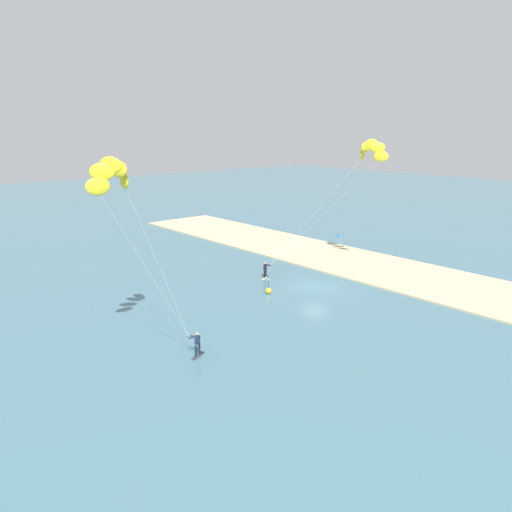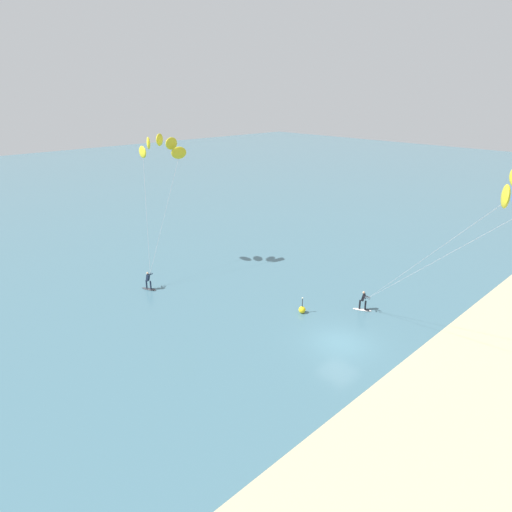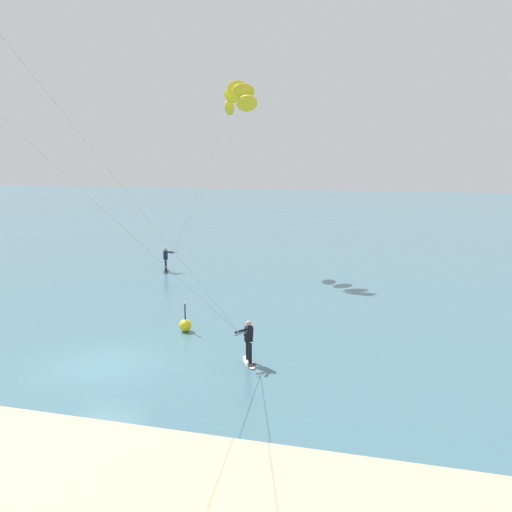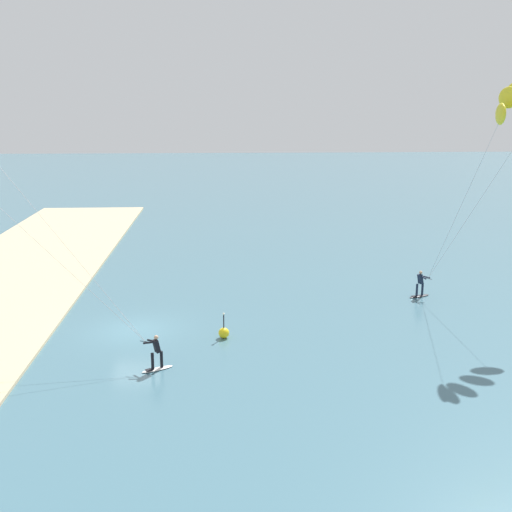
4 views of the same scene
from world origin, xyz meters
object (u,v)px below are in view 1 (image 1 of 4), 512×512
kitesurfer_nearshore (367,156)px  beach_flag (339,239)px  kitesurfer_mid_water (115,183)px  marker_buoy (268,291)px

kitesurfer_nearshore → beach_flag: kitesurfer_nearshore is taller
beach_flag → kitesurfer_mid_water: bearing=104.7°
kitesurfer_mid_water → marker_buoy: (2.50, -15.40, -11.04)m
kitesurfer_nearshore → beach_flag: 12.53m
beach_flag → marker_buoy: bearing=109.4°
marker_buoy → beach_flag: bearing=-70.6°
kitesurfer_nearshore → marker_buoy: (0.08, 13.52, -11.71)m
kitesurfer_nearshore → marker_buoy: size_ratio=9.93×
kitesurfer_nearshore → beach_flag: bearing=-30.8°
kitesurfer_nearshore → marker_buoy: kitesurfer_nearshore is taller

